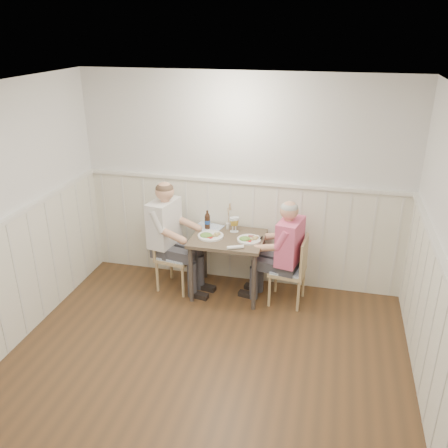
% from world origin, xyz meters
% --- Properties ---
extents(ground_plane, '(4.50, 4.50, 0.00)m').
position_xyz_m(ground_plane, '(0.00, 0.00, 0.00)').
color(ground_plane, '#4C341F').
extents(room_shell, '(4.04, 4.54, 2.60)m').
position_xyz_m(room_shell, '(0.00, 0.00, 1.52)').
color(room_shell, silver).
rests_on(room_shell, ground).
extents(wainscot, '(4.00, 4.49, 1.34)m').
position_xyz_m(wainscot, '(0.00, 0.69, 0.69)').
color(wainscot, silver).
rests_on(wainscot, ground).
extents(dining_table, '(0.85, 0.70, 0.75)m').
position_xyz_m(dining_table, '(-0.08, 1.84, 0.64)').
color(dining_table, '#4F3E32').
rests_on(dining_table, ground).
extents(chair_right, '(0.43, 0.43, 0.84)m').
position_xyz_m(chair_right, '(0.69, 1.80, 0.45)').
color(chair_right, tan).
rests_on(chair_right, ground).
extents(chair_left, '(0.47, 0.47, 0.87)m').
position_xyz_m(chair_left, '(-0.78, 1.82, 0.47)').
color(chair_left, tan).
rests_on(chair_left, ground).
extents(man_in_pink, '(0.65, 0.47, 1.30)m').
position_xyz_m(man_in_pink, '(0.61, 1.79, 0.54)').
color(man_in_pink, '#3F3F47').
rests_on(man_in_pink, ground).
extents(diner_cream, '(0.70, 0.51, 1.40)m').
position_xyz_m(diner_cream, '(-0.83, 1.82, 0.59)').
color(diner_cream, '#3F3F47').
rests_on(diner_cream, ground).
extents(plate_man, '(0.28, 0.28, 0.07)m').
position_xyz_m(plate_man, '(0.17, 1.81, 0.77)').
color(plate_man, white).
rests_on(plate_man, dining_table).
extents(plate_diner, '(0.31, 0.31, 0.08)m').
position_xyz_m(plate_diner, '(-0.30, 1.79, 0.77)').
color(plate_diner, white).
rests_on(plate_diner, dining_table).
extents(beer_glass_a, '(0.08, 0.08, 0.19)m').
position_xyz_m(beer_glass_a, '(-0.03, 2.01, 0.88)').
color(beer_glass_a, silver).
rests_on(beer_glass_a, dining_table).
extents(beer_glass_b, '(0.07, 0.07, 0.18)m').
position_xyz_m(beer_glass_b, '(-0.06, 2.00, 0.87)').
color(beer_glass_b, silver).
rests_on(beer_glass_b, dining_table).
extents(beer_bottle, '(0.07, 0.07, 0.24)m').
position_xyz_m(beer_bottle, '(-0.38, 2.02, 0.86)').
color(beer_bottle, black).
rests_on(beer_bottle, dining_table).
extents(rolled_napkin, '(0.19, 0.12, 0.04)m').
position_xyz_m(rolled_napkin, '(0.07, 1.55, 0.77)').
color(rolled_napkin, white).
rests_on(rolled_napkin, dining_table).
extents(grass_vase, '(0.04, 0.04, 0.35)m').
position_xyz_m(grass_vase, '(-0.14, 2.08, 0.91)').
color(grass_vase, silver).
rests_on(grass_vase, dining_table).
extents(gingham_mat, '(0.38, 0.33, 0.01)m').
position_xyz_m(gingham_mat, '(-0.38, 2.06, 0.75)').
color(gingham_mat, '#6F8DC1').
rests_on(gingham_mat, dining_table).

